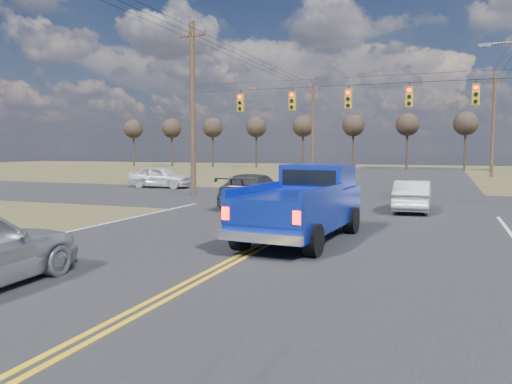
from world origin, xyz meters
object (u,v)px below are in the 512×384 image
(white_car_queue, at_px, (413,196))
(pickup_truck, at_px, (304,204))
(cross_car_west, at_px, (160,177))
(black_suv, at_px, (294,198))
(dgrey_car_queue, at_px, (254,190))

(white_car_queue, bearing_deg, pickup_truck, 71.89)
(pickup_truck, distance_m, cross_car_west, 21.73)
(cross_car_west, bearing_deg, black_suv, -131.27)
(pickup_truck, height_order, black_suv, pickup_truck)
(white_car_queue, bearing_deg, cross_car_west, -24.01)
(pickup_truck, height_order, dgrey_car_queue, pickup_truck)
(pickup_truck, height_order, cross_car_west, pickup_truck)
(dgrey_car_queue, relative_size, cross_car_west, 1.20)
(dgrey_car_queue, bearing_deg, cross_car_west, -43.02)
(black_suv, distance_m, cross_car_west, 16.74)
(pickup_truck, xyz_separation_m, black_suv, (-1.86, 5.28, -0.38))
(pickup_truck, xyz_separation_m, cross_car_west, (-14.78, 15.93, -0.32))
(black_suv, bearing_deg, cross_car_west, -42.73)
(white_car_queue, distance_m, cross_car_west, 19.00)
(pickup_truck, height_order, white_car_queue, pickup_truck)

